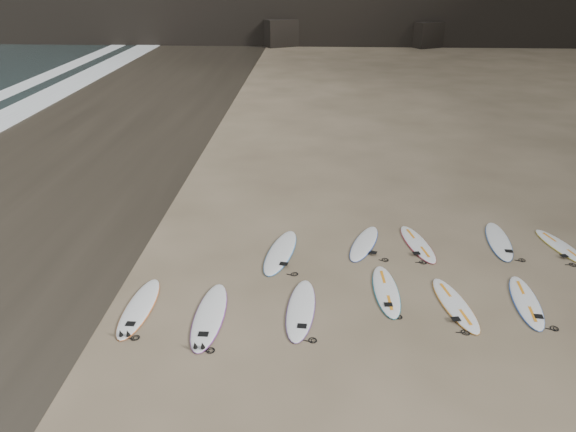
{
  "coord_description": "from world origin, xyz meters",
  "views": [
    {
      "loc": [
        -2.1,
        -11.76,
        7.66
      ],
      "look_at": [
        -2.78,
        1.65,
        1.5
      ],
      "focal_mm": 35.0,
      "sensor_mm": 36.0,
      "label": 1
    }
  ],
  "objects_px": {
    "surfboard_2": "(386,290)",
    "surfboard_9": "(561,247)",
    "surfboard_11": "(139,307)",
    "surfboard_1": "(301,309)",
    "surfboard_6": "(364,243)",
    "surfboard_4": "(526,301)",
    "surfboard_3": "(455,304)",
    "surfboard_8": "(499,241)",
    "surfboard_0": "(209,315)",
    "surfboard_5": "(281,252)",
    "surfboard_7": "(418,244)"
  },
  "relations": [
    {
      "from": "surfboard_4",
      "to": "surfboard_5",
      "type": "distance_m",
      "value": 6.56
    },
    {
      "from": "surfboard_7",
      "to": "surfboard_9",
      "type": "bearing_deg",
      "value": -11.47
    },
    {
      "from": "surfboard_1",
      "to": "surfboard_7",
      "type": "distance_m",
      "value": 4.88
    },
    {
      "from": "surfboard_0",
      "to": "surfboard_4",
      "type": "relative_size",
      "value": 1.15
    },
    {
      "from": "surfboard_5",
      "to": "surfboard_6",
      "type": "bearing_deg",
      "value": 25.61
    },
    {
      "from": "surfboard_5",
      "to": "surfboard_6",
      "type": "distance_m",
      "value": 2.52
    },
    {
      "from": "surfboard_2",
      "to": "surfboard_11",
      "type": "distance_m",
      "value": 6.11
    },
    {
      "from": "surfboard_3",
      "to": "surfboard_9",
      "type": "relative_size",
      "value": 1.05
    },
    {
      "from": "surfboard_4",
      "to": "surfboard_0",
      "type": "bearing_deg",
      "value": -167.77
    },
    {
      "from": "surfboard_1",
      "to": "surfboard_8",
      "type": "distance_m",
      "value": 6.95
    },
    {
      "from": "surfboard_1",
      "to": "surfboard_8",
      "type": "bearing_deg",
      "value": 37.47
    },
    {
      "from": "surfboard_11",
      "to": "surfboard_5",
      "type": "bearing_deg",
      "value": 44.33
    },
    {
      "from": "surfboard_1",
      "to": "surfboard_7",
      "type": "relative_size",
      "value": 1.1
    },
    {
      "from": "surfboard_1",
      "to": "surfboard_4",
      "type": "height_order",
      "value": "surfboard_1"
    },
    {
      "from": "surfboard_2",
      "to": "surfboard_11",
      "type": "xyz_separation_m",
      "value": [
        -6.02,
        -1.06,
        0.0
      ]
    },
    {
      "from": "surfboard_1",
      "to": "surfboard_5",
      "type": "relative_size",
      "value": 0.96
    },
    {
      "from": "surfboard_7",
      "to": "surfboard_8",
      "type": "distance_m",
      "value": 2.46
    },
    {
      "from": "surfboard_0",
      "to": "surfboard_4",
      "type": "xyz_separation_m",
      "value": [
        7.64,
        0.98,
        -0.01
      ]
    },
    {
      "from": "surfboard_0",
      "to": "surfboard_1",
      "type": "relative_size",
      "value": 1.05
    },
    {
      "from": "surfboard_8",
      "to": "surfboard_9",
      "type": "xyz_separation_m",
      "value": [
        1.72,
        -0.28,
        -0.0
      ]
    },
    {
      "from": "surfboard_2",
      "to": "surfboard_3",
      "type": "bearing_deg",
      "value": -20.86
    },
    {
      "from": "surfboard_6",
      "to": "surfboard_7",
      "type": "relative_size",
      "value": 0.99
    },
    {
      "from": "surfboard_4",
      "to": "surfboard_8",
      "type": "relative_size",
      "value": 0.95
    },
    {
      "from": "surfboard_4",
      "to": "surfboard_7",
      "type": "distance_m",
      "value": 3.67
    },
    {
      "from": "surfboard_5",
      "to": "surfboard_8",
      "type": "bearing_deg",
      "value": 19.17
    },
    {
      "from": "surfboard_1",
      "to": "surfboard_2",
      "type": "distance_m",
      "value": 2.33
    },
    {
      "from": "surfboard_7",
      "to": "surfboard_9",
      "type": "distance_m",
      "value": 4.16
    },
    {
      "from": "surfboard_3",
      "to": "surfboard_11",
      "type": "height_order",
      "value": "surfboard_11"
    },
    {
      "from": "surfboard_11",
      "to": "surfboard_8",
      "type": "bearing_deg",
      "value": 24.11
    },
    {
      "from": "surfboard_8",
      "to": "surfboard_11",
      "type": "relative_size",
      "value": 0.99
    },
    {
      "from": "surfboard_11",
      "to": "surfboard_6",
      "type": "bearing_deg",
      "value": 34.46
    },
    {
      "from": "surfboard_2",
      "to": "surfboard_5",
      "type": "relative_size",
      "value": 0.89
    },
    {
      "from": "surfboard_0",
      "to": "surfboard_6",
      "type": "bearing_deg",
      "value": 45.44
    },
    {
      "from": "surfboard_0",
      "to": "surfboard_7",
      "type": "distance_m",
      "value": 6.75
    },
    {
      "from": "surfboard_0",
      "to": "surfboard_7",
      "type": "xyz_separation_m",
      "value": [
        5.47,
        3.95,
        -0.01
      ]
    },
    {
      "from": "surfboard_1",
      "to": "surfboard_4",
      "type": "relative_size",
      "value": 1.09
    },
    {
      "from": "surfboard_2",
      "to": "surfboard_9",
      "type": "bearing_deg",
      "value": 24.2
    },
    {
      "from": "surfboard_7",
      "to": "surfboard_11",
      "type": "distance_m",
      "value": 8.11
    },
    {
      "from": "surfboard_3",
      "to": "surfboard_5",
      "type": "bearing_deg",
      "value": 139.9
    },
    {
      "from": "surfboard_6",
      "to": "surfboard_5",
      "type": "bearing_deg",
      "value": -146.34
    },
    {
      "from": "surfboard_5",
      "to": "surfboard_11",
      "type": "height_order",
      "value": "surfboard_5"
    },
    {
      "from": "surfboard_1",
      "to": "surfboard_3",
      "type": "relative_size",
      "value": 1.08
    },
    {
      "from": "surfboard_4",
      "to": "surfboard_6",
      "type": "xyz_separation_m",
      "value": [
        -3.73,
        2.92,
        -0.0
      ]
    },
    {
      "from": "surfboard_3",
      "to": "surfboard_8",
      "type": "height_order",
      "value": "surfboard_8"
    },
    {
      "from": "surfboard_1",
      "to": "surfboard_11",
      "type": "xyz_separation_m",
      "value": [
        -3.89,
        -0.13,
        -0.0
      ]
    },
    {
      "from": "surfboard_7",
      "to": "surfboard_8",
      "type": "relative_size",
      "value": 0.94
    },
    {
      "from": "surfboard_11",
      "to": "surfboard_9",
      "type": "bearing_deg",
      "value": 19.73
    },
    {
      "from": "surfboard_4",
      "to": "surfboard_2",
      "type": "bearing_deg",
      "value": 179.3
    },
    {
      "from": "surfboard_8",
      "to": "surfboard_3",
      "type": "bearing_deg",
      "value": -114.8
    },
    {
      "from": "surfboard_1",
      "to": "surfboard_6",
      "type": "relative_size",
      "value": 1.1
    }
  ]
}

